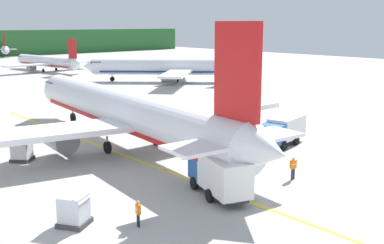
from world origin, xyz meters
The scene contains 13 objects.
ground centered at (0.00, 48.00, -0.10)m, with size 240.00×320.00×0.20m, color #A8A8A3.
airliner_foreground centered at (-7.65, 23.22, 3.39)m, with size 34.51×41.73×11.90m.
airliner_mid_apron centered at (28.38, 60.79, 2.98)m, with size 28.77×27.77×10.46m.
airliner_far_taxiway centered at (18.50, 97.82, 2.33)m, with size 23.71×28.66×8.17m.
airliner_distant centered at (31.38, 163.44, 2.44)m, with size 24.54×29.36×8.57m.
service_truck_fuel centered at (-10.30, 7.92, 1.62)m, with size 4.05×6.43×2.96m.
service_truck_baggage centered at (4.24, 13.90, 1.52)m, with size 6.46×3.40×2.69m.
cargo_container_near centered at (-20.16, 10.12, 0.93)m, with size 2.28×2.28×1.96m.
cargo_container_far centered at (-17.24, 25.32, 0.86)m, with size 2.32×2.32×1.82m.
crew_marshaller centered at (-4.68, 17.02, 1.04)m, with size 0.34×0.61×1.75m.
crew_loader_right centered at (-3.53, 6.77, 1.03)m, with size 0.60×0.37×1.74m.
crew_supervisor centered at (-17.44, 7.45, 0.96)m, with size 0.36×0.60×1.63m.
apron_guide_line centered at (-9.57, 18.79, 0.01)m, with size 0.30×60.00×0.01m, color yellow.
Camera 1 is at (-32.23, -14.20, 11.78)m, focal length 44.27 mm.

